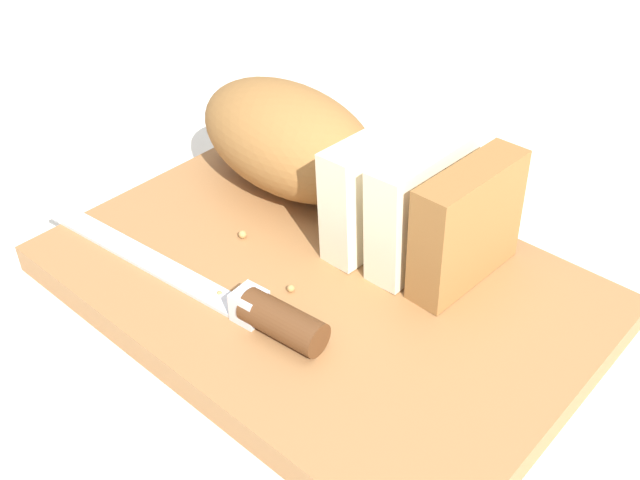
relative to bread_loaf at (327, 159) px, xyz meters
name	(u,v)px	position (x,y,z in m)	size (l,w,h in m)	color
ground_plane	(320,296)	(0.06, -0.07, -0.07)	(3.00, 3.00, 0.00)	silver
cutting_board	(320,284)	(0.06, -0.07, -0.06)	(0.39, 0.27, 0.02)	#9E6B3D
bread_loaf	(327,159)	(0.00, 0.00, 0.00)	(0.29, 0.11, 0.09)	#996633
bread_knife	(245,304)	(0.05, -0.14, -0.03)	(0.27, 0.06, 0.02)	silver
crumb_near_knife	(242,234)	(-0.02, -0.08, -0.04)	(0.01, 0.01, 0.01)	tan
crumb_near_loaf	(219,294)	(0.03, -0.14, -0.04)	(0.00, 0.00, 0.00)	tan
crumb_stray_left	(287,286)	(0.05, -0.10, -0.04)	(0.01, 0.01, 0.01)	tan
crumb_stray_right	(384,254)	(0.08, -0.02, -0.04)	(0.01, 0.01, 0.01)	tan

